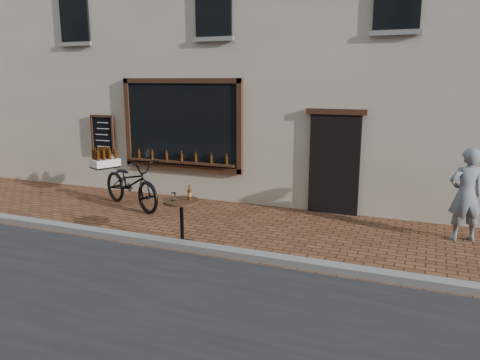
% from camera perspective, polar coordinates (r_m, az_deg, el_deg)
% --- Properties ---
extents(ground, '(90.00, 90.00, 0.00)m').
position_cam_1_polar(ground, '(8.24, -7.05, -8.81)').
color(ground, '#4F2C19').
rests_on(ground, ground).
extents(kerb, '(90.00, 0.25, 0.12)m').
position_cam_1_polar(kerb, '(8.38, -6.38, -7.98)').
color(kerb, slate).
rests_on(kerb, ground).
extents(shop_building, '(28.00, 6.20, 10.00)m').
position_cam_1_polar(shop_building, '(13.88, 6.52, 20.62)').
color(shop_building, beige).
rests_on(shop_building, ground).
extents(cargo_bicycle, '(2.61, 1.69, 1.24)m').
position_cam_1_polar(cargo_bicycle, '(11.18, -13.26, -0.27)').
color(cargo_bicycle, black).
rests_on(cargo_bicycle, ground).
extents(bistro_table, '(0.65, 0.65, 1.12)m').
position_cam_1_polar(bistro_table, '(8.43, -7.11, -4.02)').
color(bistro_table, black).
rests_on(bistro_table, ground).
extents(pedestrian, '(0.75, 0.64, 1.74)m').
position_cam_1_polar(pedestrian, '(9.50, 25.80, -1.63)').
color(pedestrian, slate).
rests_on(pedestrian, ground).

